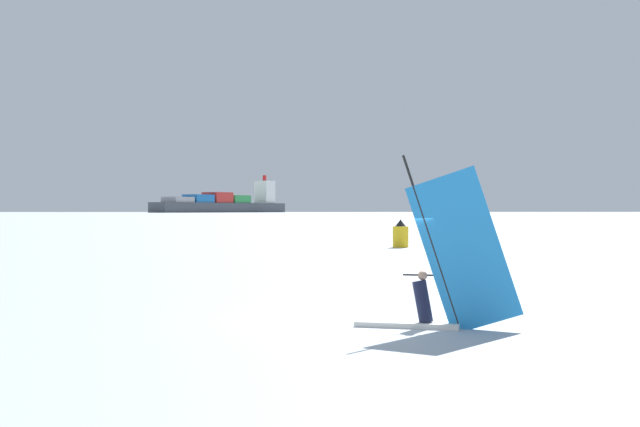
# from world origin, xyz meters

# --- Properties ---
(ground_plane) EXTENTS (4000.00, 4000.00, 0.00)m
(ground_plane) POSITION_xyz_m (0.00, 0.00, 0.00)
(ground_plane) COLOR #9EA8B2
(windsurfer) EXTENTS (3.78, 1.04, 4.09)m
(windsurfer) POSITION_xyz_m (1.36, -1.21, 1.06)
(windsurfer) COLOR white
(windsurfer) RESTS_ON ground_plane
(cargo_ship) EXTENTS (109.88, 165.56, 39.45)m
(cargo_ship) POSITION_xyz_m (-158.28, 807.25, 8.90)
(cargo_ship) COLOR #3F444C
(cargo_ship) RESTS_ON ground_plane
(distant_headland) EXTENTS (1082.13, 682.15, 54.68)m
(distant_headland) POSITION_xyz_m (-297.87, 1659.59, 27.34)
(distant_headland) COLOR #756B56
(distant_headland) RESTS_ON ground_plane
(channel_buoy) EXTENTS (1.13, 1.13, 2.00)m
(channel_buoy) POSITION_xyz_m (1.39, 39.60, 0.89)
(channel_buoy) COLOR yellow
(channel_buoy) RESTS_ON ground_plane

